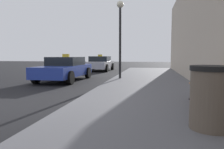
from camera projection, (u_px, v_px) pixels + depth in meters
sidewalk at (149, 111)px, 4.90m from camera, size 4.00×32.00×0.15m
bench at (209, 85)px, 5.03m from camera, size 0.53×1.67×0.89m
trash_bin at (211, 97)px, 3.49m from camera, size 0.71×0.71×1.04m
street_lamp at (120, 25)px, 11.03m from camera, size 0.36×0.36×3.99m
car_blue at (65, 69)px, 11.50m from camera, size 1.96×4.43×1.43m
car_silver at (100, 63)px, 18.88m from camera, size 2.04×4.22×1.43m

